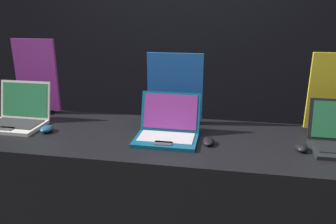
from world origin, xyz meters
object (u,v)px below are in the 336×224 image
promo_stand_front (37,78)px  mouse_back (301,148)px  mouse_middle (209,142)px  promo_stand_middle (175,91)px  mouse_front (47,129)px  laptop_front (18,115)px  laptop_middle (168,129)px

promo_stand_front → mouse_back: bearing=-11.6°
promo_stand_front → mouse_middle: size_ratio=5.07×
mouse_middle → promo_stand_middle: size_ratio=0.23×
promo_stand_front → mouse_middle: 1.27m
mouse_front → mouse_back: 1.44m
promo_stand_middle → mouse_back: (0.71, -0.30, -0.20)m
laptop_front → promo_stand_front: (0.00, 0.25, 0.18)m
mouse_back → mouse_front: bearing=179.7°
laptop_front → promo_stand_front: bearing=90.0°
laptop_front → promo_stand_middle: (0.96, 0.20, 0.15)m
laptop_front → promo_stand_middle: promo_stand_middle is taller
mouse_middle → mouse_back: 0.48m
mouse_front → promo_stand_middle: promo_stand_middle is taller
laptop_front → mouse_front: bearing=-19.9°
laptop_front → promo_stand_front: promo_stand_front is taller
mouse_front → mouse_middle: bearing=-0.6°
laptop_front → laptop_middle: laptop_front is taller
mouse_back → promo_stand_middle: bearing=157.4°
mouse_front → promo_stand_middle: bearing=21.7°
mouse_middle → mouse_back: size_ratio=1.08×
promo_stand_front → laptop_middle: promo_stand_front is taller
mouse_front → promo_stand_middle: (0.72, 0.29, 0.19)m
laptop_front → mouse_middle: laptop_front is taller
laptop_front → mouse_middle: 1.20m
laptop_middle → mouse_middle: 0.24m
promo_stand_middle → mouse_back: promo_stand_middle is taller
promo_stand_middle → mouse_front: bearing=-158.3°
laptop_front → mouse_middle: size_ratio=3.42×
promo_stand_front → promo_stand_middle: (0.96, -0.05, -0.03)m
promo_stand_front → promo_stand_middle: 0.96m
mouse_front → mouse_back: mouse_front is taller
laptop_middle → promo_stand_middle: bearing=90.0°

